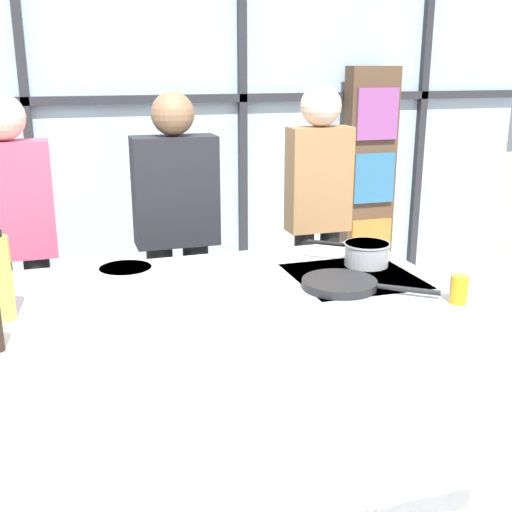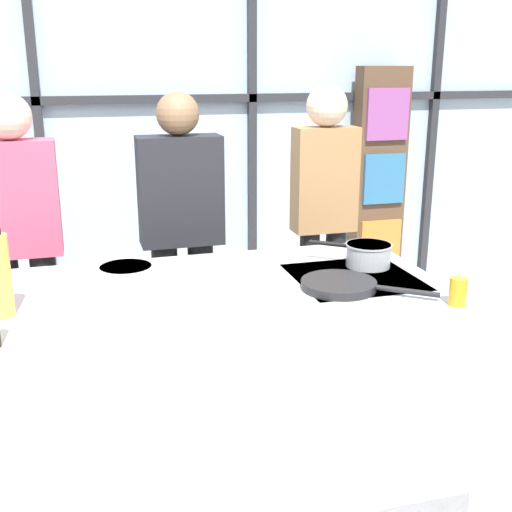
# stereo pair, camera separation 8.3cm
# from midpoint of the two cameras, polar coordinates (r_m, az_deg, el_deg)

# --- Properties ---
(ground_plane) EXTENTS (18.00, 18.00, 0.00)m
(ground_plane) POSITION_cam_midpoint_polar(r_m,az_deg,el_deg) (3.07, -3.59, -18.87)
(ground_plane) COLOR #ADA89E
(back_window_wall) EXTENTS (6.40, 0.10, 2.80)m
(back_window_wall) POSITION_cam_midpoint_polar(r_m,az_deg,el_deg) (4.83, -10.85, 11.92)
(back_window_wall) COLOR silver
(back_window_wall) RESTS_ON ground_plane
(bookshelf) EXTENTS (0.41, 0.19, 1.77)m
(bookshelf) POSITION_cam_midpoint_polar(r_m,az_deg,el_deg) (5.24, 9.53, 6.63)
(bookshelf) COLOR brown
(bookshelf) RESTS_ON ground_plane
(demo_island) EXTENTS (1.87, 1.05, 0.89)m
(demo_island) POSITION_cam_midpoint_polar(r_m,az_deg,el_deg) (2.83, -3.72, -11.53)
(demo_island) COLOR silver
(demo_island) RESTS_ON ground_plane
(spectator_far_left) EXTENTS (0.41, 0.23, 1.65)m
(spectator_far_left) POSITION_cam_midpoint_polar(r_m,az_deg,el_deg) (3.53, -21.32, 1.80)
(spectator_far_left) COLOR black
(spectator_far_left) RESTS_ON ground_plane
(spectator_center_left) EXTENTS (0.45, 0.23, 1.65)m
(spectator_center_left) POSITION_cam_midpoint_polar(r_m,az_deg,el_deg) (3.57, -7.73, 2.71)
(spectator_center_left) COLOR black
(spectator_center_left) RESTS_ON ground_plane
(spectator_center_right) EXTENTS (0.37, 0.23, 1.68)m
(spectator_center_right) POSITION_cam_midpoint_polar(r_m,az_deg,el_deg) (3.78, 4.91, 4.47)
(spectator_center_right) COLOR black
(spectator_center_right) RESTS_ON ground_plane
(frying_pan) EXTENTS (0.49, 0.41, 0.04)m
(frying_pan) POSITION_cam_midpoint_polar(r_m,az_deg,el_deg) (2.67, 6.71, -2.46)
(frying_pan) COLOR #232326
(frying_pan) RESTS_ON demo_island
(saucepan) EXTENTS (0.33, 0.29, 0.11)m
(saucepan) POSITION_cam_midpoint_polar(r_m,az_deg,el_deg) (2.98, 8.96, 0.24)
(saucepan) COLOR silver
(saucepan) RESTS_ON demo_island
(white_plate) EXTENTS (0.25, 0.25, 0.01)m
(white_plate) POSITION_cam_midpoint_polar(r_m,az_deg,el_deg) (2.96, -14.00, -1.19)
(white_plate) COLOR white
(white_plate) RESTS_ON demo_island
(mixing_bowl) EXTENTS (0.27, 0.27, 0.08)m
(mixing_bowl) POSITION_cam_midpoint_polar(r_m,az_deg,el_deg) (2.76, -12.35, -1.68)
(mixing_bowl) COLOR silver
(mixing_bowl) RESTS_ON demo_island
(oil_bottle) EXTENTS (0.08, 0.08, 0.33)m
(oil_bottle) POSITION_cam_midpoint_polar(r_m,az_deg,el_deg) (2.48, -22.69, -1.80)
(oil_bottle) COLOR #E0CC4C
(oil_bottle) RESTS_ON demo_island
(juice_glass_near) EXTENTS (0.07, 0.07, 0.11)m
(juice_glass_near) POSITION_cam_midpoint_polar(r_m,az_deg,el_deg) (2.59, 16.69, -2.87)
(juice_glass_near) COLOR orange
(juice_glass_near) RESTS_ON demo_island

